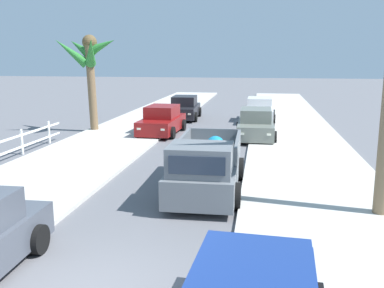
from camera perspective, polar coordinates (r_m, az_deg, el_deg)
sidewalk_left at (r=20.08m, az=-12.26°, el=-0.33°), size 4.64×60.00×0.12m
sidewalk_right at (r=18.79m, az=14.54°, el=-1.25°), size 4.64×60.00×0.12m
curb_left at (r=19.76m, az=-9.77°, el=-0.45°), size 0.16×60.00×0.10m
curb_right at (r=18.73m, az=11.74°, el=-1.19°), size 0.16×60.00×0.10m
pickup_truck at (r=13.00m, az=1.89°, el=-3.30°), size 2.29×5.24×1.80m
car_left_near at (r=21.99m, az=8.53°, el=2.57°), size 2.07×4.28×1.54m
car_left_mid at (r=28.79m, az=-1.04°, el=4.82°), size 2.16×4.32×1.54m
car_right_mid at (r=23.13m, az=-4.05°, el=3.11°), size 2.14×4.31×1.54m
car_right_far at (r=27.98m, az=9.04°, el=4.48°), size 2.06×4.28×1.54m
palm_tree_right_fore at (r=24.10m, az=-13.67°, el=11.33°), size 3.38×3.81×5.31m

